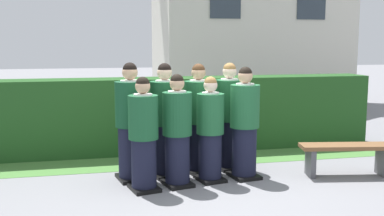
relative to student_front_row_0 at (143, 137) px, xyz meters
name	(u,v)px	position (x,y,z in m)	size (l,w,h in m)	color
ground_plane	(196,183)	(0.76, 0.15, -0.74)	(60.00, 60.00, 0.00)	slate
student_front_row_0	(143,137)	(0.00, 0.00, 0.00)	(0.45, 0.53, 1.55)	black
student_front_row_1	(177,133)	(0.48, 0.11, 0.01)	(0.45, 0.52, 1.57)	black
student_front_row_2	(210,132)	(0.99, 0.22, -0.01)	(0.43, 0.52, 1.52)	black
student_front_row_3	(245,125)	(1.52, 0.27, 0.05)	(0.45, 0.55, 1.65)	black
student_rear_row_0	(131,125)	(-0.12, 0.53, 0.08)	(0.48, 0.57, 1.72)	black
student_rear_row_1	(165,123)	(0.40, 0.62, 0.07)	(0.48, 0.55, 1.70)	black
student_rear_row_2	(198,121)	(0.93, 0.72, 0.06)	(0.49, 0.56, 1.68)	black
student_rear_row_3	(229,119)	(1.45, 0.80, 0.07)	(0.45, 0.53, 1.69)	black
hedge	(171,114)	(0.76, 2.22, -0.06)	(7.67, 0.70, 1.36)	#214C1E
wooden_bench	(347,153)	(3.07, 0.02, -0.39)	(1.44, 0.60, 0.48)	brown
lawn_strip	(179,161)	(0.76, 1.42, -0.73)	(7.67, 0.90, 0.01)	#477A38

